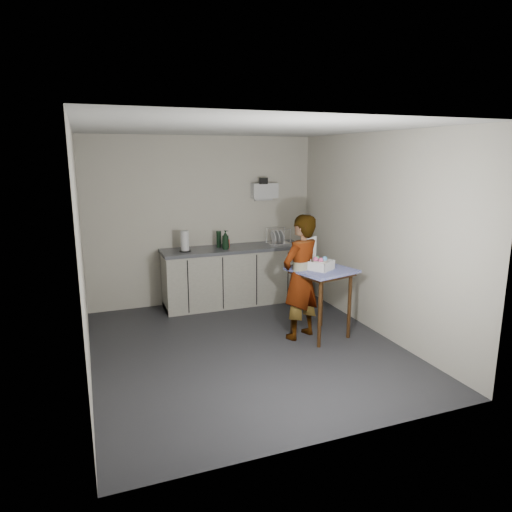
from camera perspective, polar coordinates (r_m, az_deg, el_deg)
name	(u,v)px	position (r m, az deg, el deg)	size (l,w,h in m)	color
ground	(246,348)	(5.70, -1.20, -11.39)	(4.00, 4.00, 0.00)	#29292E
wall_back	(203,221)	(7.19, -6.59, 4.36)	(3.60, 0.02, 2.60)	beige
wall_right	(376,234)	(6.13, 14.71, 2.62)	(0.02, 4.00, 2.60)	beige
wall_left	(82,256)	(5.02, -20.91, 0.05)	(0.02, 4.00, 2.60)	beige
ceiling	(245,129)	(5.22, -1.34, 15.62)	(3.60, 4.00, 0.01)	silver
kitchen_counter	(234,277)	(7.20, -2.75, -2.66)	(2.24, 0.62, 0.91)	black
wall_shelf	(264,191)	(7.38, 1.07, 8.14)	(0.42, 0.18, 0.37)	white
side_table	(322,278)	(5.86, 8.20, -2.70)	(0.85, 0.85, 0.90)	#3E1F0E
standing_man	(301,277)	(5.80, 5.60, -2.66)	(0.58, 0.38, 1.60)	#B2A593
soap_bottle	(225,240)	(6.91, -3.84, 2.03)	(0.11, 0.11, 0.29)	black
soda_can	(227,244)	(7.01, -3.61, 1.54)	(0.07, 0.07, 0.14)	red
dark_bottle	(219,239)	(7.07, -4.67, 2.12)	(0.08, 0.08, 0.26)	black
paper_towel	(185,242)	(6.82, -8.88, 1.78)	(0.17, 0.17, 0.31)	black
dish_rack	(278,240)	(7.36, 2.76, 1.99)	(0.36, 0.27, 0.25)	white
bakery_box	(319,262)	(5.80, 7.86, -0.79)	(0.39, 0.39, 0.39)	white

